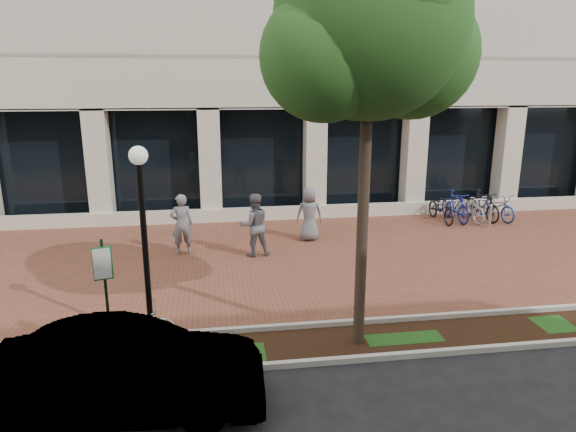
{
  "coord_description": "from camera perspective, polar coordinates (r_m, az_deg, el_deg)",
  "views": [
    {
      "loc": [
        -1.88,
        -14.41,
        5.15
      ],
      "look_at": [
        0.12,
        -0.8,
        1.53
      ],
      "focal_mm": 32.0,
      "sensor_mm": 36.0,
      "label": 1
    }
  ],
  "objects": [
    {
      "name": "planting_strip",
      "position": [
        10.67,
        2.94,
        -14.09
      ],
      "size": [
        40.0,
        1.5,
        0.01
      ],
      "primitive_type": "cube",
      "color": "black",
      "rests_on": "ground"
    },
    {
      "name": "street_tree",
      "position": [
        9.63,
        9.34,
        19.2
      ],
      "size": [
        4.11,
        3.43,
        7.86
      ],
      "color": "#413225",
      "rests_on": "ground"
    },
    {
      "name": "bike_rack_cluster",
      "position": [
        20.66,
        19.44,
        1.0
      ],
      "size": [
        3.15,
        2.09,
        1.16
      ],
      "rotation": [
        0.0,
        0.0,
        0.13
      ],
      "color": "black",
      "rests_on": "ground"
    },
    {
      "name": "ground",
      "position": [
        15.42,
        -0.87,
        -4.77
      ],
      "size": [
        120.0,
        120.0,
        0.0
      ],
      "primitive_type": "plane",
      "color": "black",
      "rests_on": "ground"
    },
    {
      "name": "parking_sign",
      "position": [
        9.86,
        -19.62,
        -7.46
      ],
      "size": [
        0.34,
        0.07,
        2.47
      ],
      "rotation": [
        0.0,
        0.0,
        0.27
      ],
      "color": "black",
      "rests_on": "ground"
    },
    {
      "name": "bollard",
      "position": [
        19.93,
        21.54,
        0.02
      ],
      "size": [
        0.12,
        0.12,
        0.86
      ],
      "color": "silver",
      "rests_on": "ground"
    },
    {
      "name": "brick_plaza",
      "position": [
        15.42,
        -0.87,
        -4.75
      ],
      "size": [
        40.0,
        9.0,
        0.01
      ],
      "primitive_type": "cube",
      "color": "brown",
      "rests_on": "ground"
    },
    {
      "name": "pedestrian_left",
      "position": [
        15.94,
        -11.73,
        -0.9
      ],
      "size": [
        0.75,
        0.55,
        1.88
      ],
      "primitive_type": "imported",
      "rotation": [
        0.0,
        0.0,
        3.3
      ],
      "color": "slate",
      "rests_on": "ground"
    },
    {
      "name": "curb_street_side",
      "position": [
        10.01,
        3.81,
        -15.85
      ],
      "size": [
        40.0,
        0.12,
        0.12
      ],
      "primitive_type": "cube",
      "color": "beige",
      "rests_on": "ground"
    },
    {
      "name": "pedestrian_right",
      "position": [
        16.97,
        2.39,
        0.22
      ],
      "size": [
        0.89,
        0.6,
        1.8
      ],
      "primitive_type": "imported",
      "rotation": [
        0.0,
        0.0,
        3.11
      ],
      "color": "slate",
      "rests_on": "ground"
    },
    {
      "name": "lamppost",
      "position": [
        10.32,
        -15.69,
        -2.06
      ],
      "size": [
        0.36,
        0.36,
        3.99
      ],
      "color": "black",
      "rests_on": "ground"
    },
    {
      "name": "locked_bicycle",
      "position": [
        10.8,
        -16.93,
        -11.74
      ],
      "size": [
        1.76,
        0.79,
        0.9
      ],
      "primitive_type": "imported",
      "rotation": [
        0.0,
        0.0,
        1.69
      ],
      "color": "silver",
      "rests_on": "ground"
    },
    {
      "name": "sedan_near_curb",
      "position": [
        8.8,
        -17.54,
        -16.25
      ],
      "size": [
        4.4,
        1.72,
        1.43
      ],
      "primitive_type": "imported",
      "rotation": [
        0.0,
        0.0,
        1.52
      ],
      "color": "#AFAFB4",
      "rests_on": "ground"
    },
    {
      "name": "curb_plaza_side",
      "position": [
        11.3,
        2.19,
        -12.04
      ],
      "size": [
        40.0,
        0.12,
        0.12
      ],
      "primitive_type": "cube",
      "color": "beige",
      "rests_on": "ground"
    },
    {
      "name": "pedestrian_mid",
      "position": [
        15.45,
        -3.78,
        -1.0
      ],
      "size": [
        1.03,
        0.86,
        1.93
      ],
      "primitive_type": "imported",
      "rotation": [
        0.0,
        0.0,
        3.28
      ],
      "color": "slate",
      "rests_on": "ground"
    }
  ]
}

